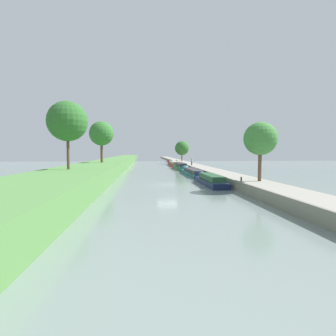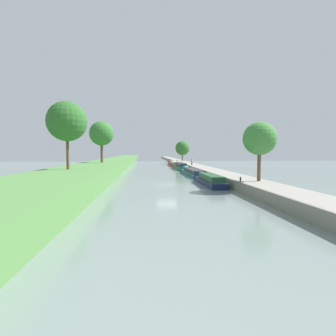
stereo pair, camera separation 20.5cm
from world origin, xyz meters
name	(u,v)px [view 1 (the left image)]	position (x,y,z in m)	size (l,w,h in m)	color
ground_plane	(167,185)	(0.00, 0.00, 0.00)	(160.00, 160.00, 0.00)	slate
left_grassy_bank	(77,177)	(-11.12, 0.00, 1.00)	(8.10, 260.00, 2.01)	#518442
right_towpath	(236,180)	(8.87, 0.00, 0.51)	(3.61, 260.00, 1.02)	gray
stone_quay	(221,180)	(6.94, 0.00, 0.54)	(0.25, 260.00, 1.07)	gray
narrowboat_navy	(209,180)	(5.39, 0.19, 0.53)	(1.95, 11.24, 1.92)	#141E42
narrowboat_teal	(191,172)	(5.61, 14.41, 0.45)	(2.02, 16.39, 1.92)	#195B60
narrowboat_green	(180,166)	(5.50, 29.46, 0.62)	(1.86, 14.21, 2.07)	#1E6033
narrowboat_red	(173,164)	(5.57, 45.16, 0.55)	(1.95, 16.18, 1.86)	maroon
tree_rightbank_near	(260,139)	(9.37, -5.96, 5.50)	(3.50, 3.50, 6.26)	brown
tree_rightbank_midnear	(182,148)	(9.56, 55.10, 5.22)	(4.69, 4.69, 6.56)	brown
tree_leftbank_downstream	(67,121)	(-12.01, -0.20, 7.76)	(4.79, 4.79, 8.16)	brown
tree_leftbank_upstream	(101,134)	(-11.16, 19.83, 7.61)	(4.69, 4.69, 7.98)	brown
person_walking	(192,161)	(7.98, 27.57, 1.89)	(0.34, 0.34, 1.66)	#282D42
mooring_bollard_near	(241,179)	(7.37, -5.98, 1.25)	(0.16, 0.16, 0.45)	black
mooring_bollard_far	(176,160)	(7.37, 52.18, 1.25)	(0.16, 0.16, 0.45)	black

